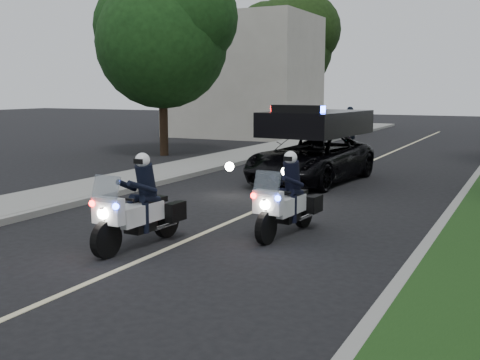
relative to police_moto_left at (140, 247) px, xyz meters
The scene contains 13 objects.
ground 2.83m from the police_moto_left, 79.16° to the right, with size 120.00×120.00×0.00m, color black.
curb_right 8.58m from the police_moto_left, 57.32° to the left, with size 0.20×60.00×0.15m, color gray.
curb_left 8.05m from the police_moto_left, 116.30° to the left, with size 0.20×60.00×0.15m, color gray.
sidewalk_left 8.60m from the police_moto_left, 122.88° to the left, with size 2.00×60.00×0.16m, color gray.
building_far 25.32m from the police_moto_left, 112.18° to the left, with size 8.00×6.00×7.00m, color #A8A396.
lane_marking 7.24m from the police_moto_left, 85.79° to the left, with size 0.12×50.00×0.01m, color #BFB78C.
police_moto_left is the anchor object (origin of this frame).
police_moto_right 2.82m from the police_moto_left, 44.20° to the left, with size 0.67×1.91×1.62m, color silver, non-canonical shape.
police_suv 8.34m from the police_moto_left, 88.59° to the left, with size 2.39×5.15×2.50m, color black.
bicycle 18.23m from the police_moto_left, 94.68° to the left, with size 0.63×1.80×0.94m, color black.
cyclist 18.23m from the police_moto_left, 94.68° to the left, with size 0.65×0.43×1.80m, color black.
tree_left_near 14.67m from the police_moto_left, 122.32° to the left, with size 5.48×5.48×9.13m, color #173E14, non-canonical shape.
tree_left_far 30.26m from the police_moto_left, 107.72° to the left, with size 6.44×6.44×10.74m, color #1A3310, non-canonical shape.
Camera 1 is at (5.64, -5.49, 2.78)m, focal length 43.90 mm.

